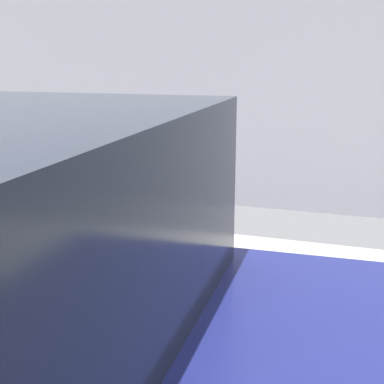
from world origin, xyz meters
name	(u,v)px	position (x,y,z in m)	size (l,w,h in m)	color
sidewalk	(203,300)	(0.00, 2.20, 0.06)	(24.00, 2.80, 0.11)	#ADAAA3
parking_meter	(192,187)	(0.21, 1.31, 1.17)	(0.18, 0.12, 1.54)	#2D2D30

